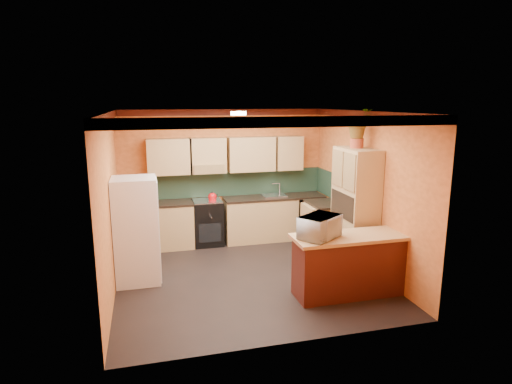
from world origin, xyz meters
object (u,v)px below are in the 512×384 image
stove (208,222)px  microwave (320,227)px  base_cabinets_back (238,221)px  breakfast_bar (354,266)px  pantry (355,210)px  fridge (136,230)px

stove → microwave: microwave is taller
base_cabinets_back → microwave: 2.98m
stove → breakfast_bar: stove is taller
stove → pantry: pantry is taller
base_cabinets_back → microwave: (0.59, -2.85, 0.66)m
breakfast_bar → microwave: size_ratio=3.01×
fridge → microwave: fridge is taller
fridge → pantry: 3.63m
stove → breakfast_bar: bearing=-57.7°
stove → pantry: size_ratio=0.43×
fridge → breakfast_bar: bearing=-22.6°
fridge → microwave: bearing=-27.0°
pantry → microwave: 1.37m
fridge → breakfast_bar: fridge is taller
breakfast_bar → microwave: (-0.58, 0.00, 0.66)m
base_cabinets_back → breakfast_bar: size_ratio=2.03×
microwave → stove: bearing=77.5°
stove → microwave: (1.22, -2.85, 0.64)m
base_cabinets_back → pantry: size_ratio=1.74×
stove → microwave: size_ratio=1.52×
microwave → base_cabinets_back: bearing=66.1°
fridge → breakfast_bar: (3.15, -1.31, -0.41)m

